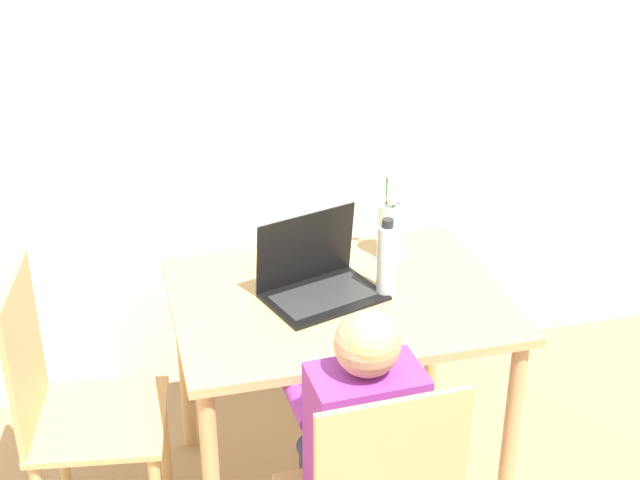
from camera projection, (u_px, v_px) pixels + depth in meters
wall_back at (215, 81)px, 3.19m from camera, size 6.40×0.05×2.50m
dining_table at (338, 324)px, 2.84m from camera, size 1.04×0.78×0.75m
chair_spare at (74, 412)px, 2.71m from camera, size 0.45×0.45×0.94m
person_seated at (358, 435)px, 2.33m from camera, size 0.31×0.43×1.07m
laptop at (316, 276)px, 2.79m from camera, size 0.41×0.34×0.25m
flower_vase at (391, 226)px, 3.00m from camera, size 0.09×0.09×0.31m
water_bottle at (387, 260)px, 2.76m from camera, size 0.06×0.06×0.26m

